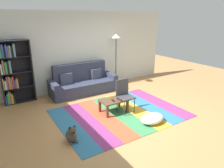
% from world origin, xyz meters
% --- Properties ---
extents(ground_plane, '(14.00, 14.00, 0.00)m').
position_xyz_m(ground_plane, '(0.00, 0.00, 0.00)').
color(ground_plane, '#B27F4C').
extents(back_wall, '(6.80, 0.10, 2.70)m').
position_xyz_m(back_wall, '(0.00, 2.55, 1.35)').
color(back_wall, silver).
rests_on(back_wall, ground_plane).
extents(rug, '(3.33, 2.46, 0.01)m').
position_xyz_m(rug, '(-0.18, 0.02, 0.01)').
color(rug, teal).
rests_on(rug, ground_plane).
extents(couch, '(2.26, 0.80, 1.00)m').
position_xyz_m(couch, '(-0.35, 2.02, 0.34)').
color(couch, '#2D3347').
rests_on(couch, ground_plane).
extents(bookshelf, '(0.90, 0.28, 1.88)m').
position_xyz_m(bookshelf, '(-2.44, 2.31, 0.96)').
color(bookshelf, black).
rests_on(bookshelf, ground_plane).
extents(coffee_table, '(0.72, 0.49, 0.36)m').
position_xyz_m(coffee_table, '(-0.28, 0.17, 0.30)').
color(coffee_table, '#513826').
rests_on(coffee_table, rug).
extents(pouf, '(0.64, 0.43, 0.23)m').
position_xyz_m(pouf, '(0.19, -0.85, 0.13)').
color(pouf, white).
rests_on(pouf, rug).
extents(dog, '(0.22, 0.35, 0.40)m').
position_xyz_m(dog, '(-1.77, -0.54, 0.16)').
color(dog, '#473D33').
rests_on(dog, ground_plane).
extents(standing_lamp, '(0.32, 0.32, 1.92)m').
position_xyz_m(standing_lamp, '(1.08, 2.15, 1.60)').
color(standing_lamp, black).
rests_on(standing_lamp, ground_plane).
extents(tv_remote, '(0.06, 0.15, 0.02)m').
position_xyz_m(tv_remote, '(-0.34, 0.11, 0.38)').
color(tv_remote, black).
rests_on(tv_remote, coffee_table).
extents(folding_chair, '(0.40, 0.40, 0.90)m').
position_xyz_m(folding_chair, '(0.00, 0.09, 0.53)').
color(folding_chair, '#38383D').
rests_on(folding_chair, ground_plane).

